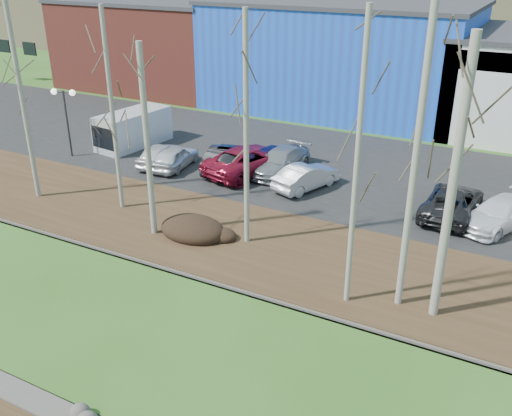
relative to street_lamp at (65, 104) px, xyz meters
The scene contains 26 objects.
river 20.49m from the street_lamp, 36.66° to the right, with size 80.00×8.00×0.90m, color #142233, non-canonical shape.
far_bank_rocks 18.38m from the street_lamp, 26.17° to the right, with size 80.00×0.80×0.46m, color #47423D, non-canonical shape.
far_bank 17.22m from the street_lamp, 16.37° to the right, with size 80.00×7.00×0.15m, color #382616.
parking_lot 17.51m from the street_lamp, 19.51° to the left, with size 80.00×14.00×0.14m, color black.
building_brick 21.23m from the street_lamp, 111.56° to the left, with size 16.32×12.24×7.80m.
building_blue 22.23m from the street_lamp, 62.67° to the left, with size 20.40×12.24×8.30m.
dirt_mound 14.08m from the street_lamp, 23.06° to the right, with size 3.15×2.23×0.62m, color black.
birch_0 6.63m from the street_lamp, 60.99° to the right, with size 0.24×0.24×10.70m.
birch_1 9.15m from the street_lamp, 29.98° to the right, with size 0.21×0.21×9.63m.
birch_2 12.58m from the street_lamp, 28.83° to the right, with size 0.26×0.26×8.48m.
birch_3 15.92m from the street_lamp, 17.52° to the right, with size 0.23×0.23×9.83m.
birch_4 21.86m from the street_lamp, 19.05° to the right, with size 0.19×0.19×10.36m.
birch_5 24.52m from the street_lamp, 15.34° to the right, with size 0.31×0.31×9.72m.
birch_6 23.31m from the street_lamp, 16.01° to the right, with size 0.24×0.24×10.60m.
street_lamp is the anchor object (origin of this frame).
car_0 6.55m from the street_lamp, 12.90° to the left, with size 1.55×3.85×1.31m, color silver.
car_1 10.29m from the street_lamp, 14.32° to the left, with size 1.55×4.45×1.47m, color black.
car_2 11.68m from the street_lamp, 13.00° to the left, with size 2.64×5.73×1.59m, color maroon.
car_3 13.45m from the street_lamp, 15.39° to the left, with size 1.92×4.73×1.37m, color gray.
car_4 12.65m from the street_lamp, 17.77° to the left, with size 1.52×3.78×1.29m, color #131457.
car_5 15.36m from the street_lamp, ahead, with size 1.43×4.09×1.35m, color silver.
car_6 22.79m from the street_lamp, ahead, with size 2.32×5.02×1.40m, color #252427.
car_7 24.92m from the street_lamp, ahead, with size 1.88×4.62×1.34m, color white.
car_8 10.77m from the street_lamp, 13.64° to the left, with size 1.55×4.45×1.47m, color black.
car_9 7.52m from the street_lamp, 10.96° to the left, with size 1.55×3.85×1.31m, color silver.
van_grey 4.47m from the street_lamp, 58.27° to the left, with size 2.73×5.32×2.23m.
Camera 1 is at (9.76, -5.05, 11.99)m, focal length 40.00 mm.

